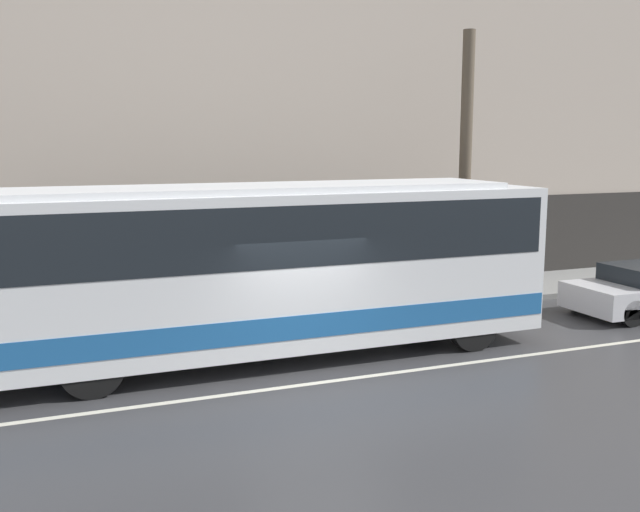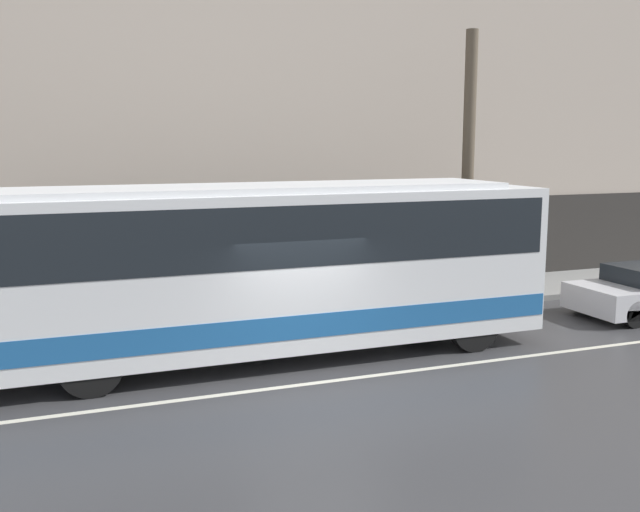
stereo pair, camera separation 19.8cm
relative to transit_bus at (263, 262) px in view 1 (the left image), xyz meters
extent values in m
plane|color=#38383A|center=(0.36, -1.83, -1.94)|extent=(60.00, 60.00, 0.00)
cube|color=gray|center=(0.36, 3.62, -1.86)|extent=(60.00, 2.90, 0.15)
cube|color=#B7A899|center=(0.36, 5.22, 3.27)|extent=(60.00, 0.30, 10.41)
cube|color=#2D2B28|center=(0.36, 5.05, -0.64)|extent=(60.00, 0.06, 2.60)
cube|color=beige|center=(0.36, -1.83, -1.93)|extent=(54.00, 0.14, 0.01)
cube|color=white|center=(-0.01, 0.00, -0.10)|extent=(11.52, 2.53, 2.97)
cube|color=#1E5999|center=(-0.01, 0.00, -1.04)|extent=(11.46, 2.55, 0.45)
cube|color=black|center=(-0.01, 0.00, 0.64)|extent=(11.17, 2.55, 1.13)
cube|color=orange|center=(5.70, 0.00, 1.19)|extent=(0.12, 1.89, 0.28)
cube|color=white|center=(-0.01, 0.00, 1.44)|extent=(9.79, 2.15, 0.12)
cylinder|color=black|center=(4.15, -1.10, -1.40)|extent=(1.08, 0.28, 1.08)
cylinder|color=black|center=(4.15, 1.10, -1.40)|extent=(1.08, 0.28, 1.08)
cylinder|color=black|center=(-3.37, -1.10, -1.40)|extent=(1.08, 0.28, 1.08)
cylinder|color=black|center=(-3.37, 1.10, -1.40)|extent=(1.08, 0.28, 1.08)
cylinder|color=black|center=(8.66, -0.85, -1.62)|extent=(0.64, 0.20, 0.64)
cylinder|color=black|center=(8.66, 0.85, -1.62)|extent=(0.64, 0.20, 0.64)
cylinder|color=brown|center=(6.38, 2.81, 1.68)|extent=(0.32, 0.32, 6.92)
cylinder|color=navy|center=(-3.89, 3.93, -1.09)|extent=(0.36, 0.36, 1.39)
sphere|color=tan|center=(-3.89, 3.93, -0.27)|extent=(0.25, 0.25, 0.25)
camera|label=1|loc=(-4.02, -13.21, 2.34)|focal=40.00mm
camera|label=2|loc=(-3.83, -13.28, 2.34)|focal=40.00mm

